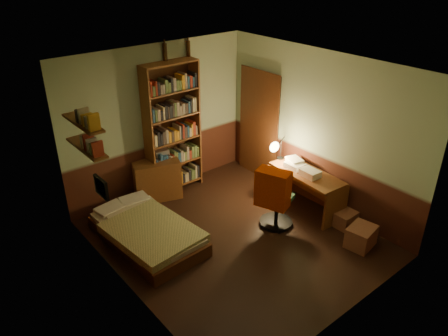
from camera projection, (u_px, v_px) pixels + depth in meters
floor at (234, 239)px, 6.64m from camera, size 3.50×4.00×0.02m
ceiling at (237, 68)px, 5.44m from camera, size 3.50×4.00×0.02m
wall_back at (158, 121)px, 7.41m from camera, size 3.50×0.02×2.60m
wall_left at (120, 205)px, 5.04m from camera, size 0.02×4.00×2.60m
wall_right at (318, 131)px, 7.03m from camera, size 0.02×4.00×2.60m
wall_front at (358, 226)px, 4.66m from camera, size 3.50×0.02×2.60m
doorway at (260, 125)px, 8.04m from camera, size 0.06×0.90×2.00m
door_trim at (258, 126)px, 8.02m from camera, size 0.02×0.98×2.08m
bed at (146, 226)px, 6.44m from camera, size 1.05×1.86×0.54m
dresser at (157, 180)px, 7.54m from camera, size 0.87×0.62×0.70m
mini_stereo at (161, 153)px, 7.54m from camera, size 0.27×0.22×0.13m
bookshelf at (173, 129)px, 7.47m from camera, size 0.99×0.32×2.31m
bottle_left at (165, 52)px, 6.96m from camera, size 0.09×0.09×0.27m
bottle_right at (188, 49)px, 7.22m from camera, size 0.09×0.09×0.26m
desk at (305, 191)px, 7.21m from camera, size 0.63×1.32×0.69m
paper_stack at (294, 162)px, 7.29m from camera, size 0.27×0.32×0.11m
desk_lamp at (281, 142)px, 7.37m from camera, size 0.24×0.24×0.64m
office_chair at (277, 197)px, 6.74m from camera, size 0.63×0.60×1.01m
red_jacket at (269, 155)px, 6.22m from camera, size 0.43×0.56×0.58m
wall_shelf_lower at (87, 148)px, 5.73m from camera, size 0.20×0.90×0.03m
wall_shelf_upper at (83, 123)px, 5.56m from camera, size 0.20×0.90×0.03m
framed_picture at (101, 187)px, 5.50m from camera, size 0.04×0.32×0.26m
cardboard_box_a at (361, 237)px, 6.40m from camera, size 0.47×0.40×0.32m
cardboard_box_b at (345, 219)px, 6.87m from camera, size 0.35×0.29×0.24m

